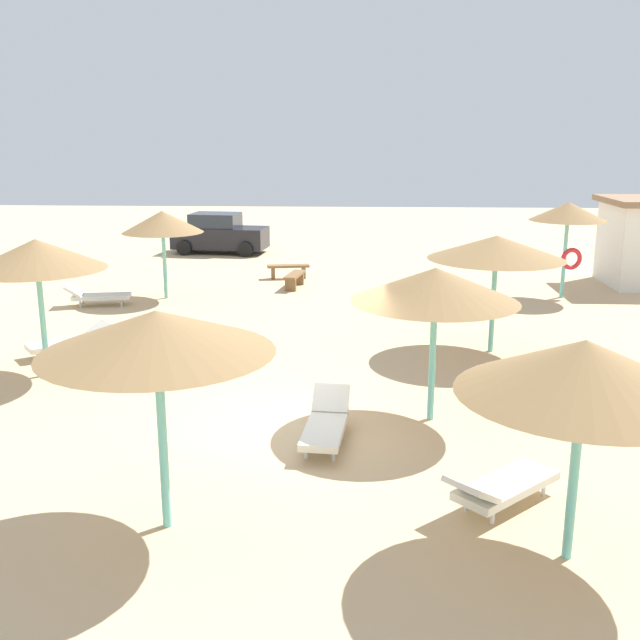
{
  "coord_description": "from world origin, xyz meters",
  "views": [
    {
      "loc": [
        0.72,
        -12.16,
        5.08
      ],
      "look_at": [
        0.0,
        3.0,
        1.2
      ],
      "focal_mm": 41.21,
      "sensor_mm": 36.0,
      "label": 1
    }
  ],
  "objects_px": {
    "lounger_2": "(97,296)",
    "lounger_4": "(326,423)",
    "bench_0": "(288,269)",
    "bench_2": "(295,278)",
    "parasol_4": "(435,285)",
    "parasol_1": "(36,255)",
    "lounger_3": "(501,486)",
    "parasol_6": "(568,213)",
    "parked_car": "(219,234)",
    "lounger_1": "(71,341)",
    "parasol_2": "(162,222)",
    "parasol_5": "(157,332)",
    "parasol_3": "(584,368)",
    "bench_1": "(424,282)",
    "parasol_7": "(496,248)"
  },
  "relations": [
    {
      "from": "lounger_1",
      "to": "lounger_2",
      "type": "height_order",
      "value": "lounger_2"
    },
    {
      "from": "parasol_6",
      "to": "bench_2",
      "type": "bearing_deg",
      "value": 172.89
    },
    {
      "from": "parasol_6",
      "to": "bench_2",
      "type": "xyz_separation_m",
      "value": [
        -8.6,
        1.07,
        -2.33
      ]
    },
    {
      "from": "lounger_1",
      "to": "lounger_2",
      "type": "relative_size",
      "value": 0.96
    },
    {
      "from": "lounger_3",
      "to": "bench_0",
      "type": "relative_size",
      "value": 1.18
    },
    {
      "from": "lounger_1",
      "to": "bench_0",
      "type": "relative_size",
      "value": 1.23
    },
    {
      "from": "parasol_4",
      "to": "lounger_3",
      "type": "relative_size",
      "value": 1.62
    },
    {
      "from": "lounger_1",
      "to": "bench_1",
      "type": "relative_size",
      "value": 1.26
    },
    {
      "from": "parasol_2",
      "to": "parasol_6",
      "type": "distance_m",
      "value": 12.56
    },
    {
      "from": "bench_2",
      "to": "parasol_4",
      "type": "bearing_deg",
      "value": -73.52
    },
    {
      "from": "lounger_2",
      "to": "bench_1",
      "type": "bearing_deg",
      "value": 13.05
    },
    {
      "from": "lounger_2",
      "to": "bench_2",
      "type": "bearing_deg",
      "value": 26.96
    },
    {
      "from": "parked_car",
      "to": "lounger_2",
      "type": "bearing_deg",
      "value": -100.47
    },
    {
      "from": "parasol_2",
      "to": "parasol_4",
      "type": "height_order",
      "value": "parasol_4"
    },
    {
      "from": "parasol_7",
      "to": "lounger_3",
      "type": "xyz_separation_m",
      "value": [
        -1.21,
        -7.61,
        -2.19
      ]
    },
    {
      "from": "parasol_4",
      "to": "lounger_2",
      "type": "height_order",
      "value": "parasol_4"
    },
    {
      "from": "parasol_1",
      "to": "lounger_2",
      "type": "relative_size",
      "value": 1.49
    },
    {
      "from": "bench_0",
      "to": "bench_1",
      "type": "distance_m",
      "value": 5.15
    },
    {
      "from": "parasol_2",
      "to": "parked_car",
      "type": "relative_size",
      "value": 0.66
    },
    {
      "from": "bench_2",
      "to": "parked_car",
      "type": "relative_size",
      "value": 0.37
    },
    {
      "from": "lounger_1",
      "to": "lounger_4",
      "type": "relative_size",
      "value": 0.98
    },
    {
      "from": "parasol_5",
      "to": "bench_1",
      "type": "relative_size",
      "value": 1.97
    },
    {
      "from": "parasol_5",
      "to": "parasol_4",
      "type": "bearing_deg",
      "value": 45.61
    },
    {
      "from": "lounger_3",
      "to": "parked_car",
      "type": "bearing_deg",
      "value": 109.8
    },
    {
      "from": "parasol_1",
      "to": "parasol_2",
      "type": "bearing_deg",
      "value": 85.15
    },
    {
      "from": "parasol_4",
      "to": "parasol_5",
      "type": "xyz_separation_m",
      "value": [
        -3.86,
        -3.95,
        0.17
      ]
    },
    {
      "from": "parasol_3",
      "to": "bench_0",
      "type": "distance_m",
      "value": 18.49
    },
    {
      "from": "lounger_2",
      "to": "lounger_4",
      "type": "relative_size",
      "value": 1.03
    },
    {
      "from": "lounger_4",
      "to": "bench_0",
      "type": "bearing_deg",
      "value": 97.65
    },
    {
      "from": "parked_car",
      "to": "bench_0",
      "type": "bearing_deg",
      "value": -58.14
    },
    {
      "from": "parasol_2",
      "to": "lounger_1",
      "type": "distance_m",
      "value": 6.48
    },
    {
      "from": "parasol_2",
      "to": "parasol_5",
      "type": "height_order",
      "value": "parasol_5"
    },
    {
      "from": "lounger_2",
      "to": "lounger_4",
      "type": "distance_m",
      "value": 12.17
    },
    {
      "from": "parasol_3",
      "to": "lounger_4",
      "type": "xyz_separation_m",
      "value": [
        -3.1,
        3.38,
        -2.13
      ]
    },
    {
      "from": "lounger_2",
      "to": "parasol_4",
      "type": "bearing_deg",
      "value": -43.29
    },
    {
      "from": "parasol_1",
      "to": "bench_2",
      "type": "relative_size",
      "value": 1.91
    },
    {
      "from": "parasol_5",
      "to": "bench_2",
      "type": "bearing_deg",
      "value": 88.38
    },
    {
      "from": "parasol_5",
      "to": "lounger_1",
      "type": "xyz_separation_m",
      "value": [
        -4.22,
        7.66,
        -2.36
      ]
    },
    {
      "from": "parasol_2",
      "to": "lounger_4",
      "type": "distance_m",
      "value": 12.36
    },
    {
      "from": "parasol_5",
      "to": "lounger_3",
      "type": "xyz_separation_m",
      "value": [
        4.52,
        0.73,
        -2.36
      ]
    },
    {
      "from": "lounger_4",
      "to": "bench_0",
      "type": "height_order",
      "value": "lounger_4"
    },
    {
      "from": "parasol_1",
      "to": "lounger_1",
      "type": "distance_m",
      "value": 2.81
    },
    {
      "from": "parasol_4",
      "to": "parasol_6",
      "type": "relative_size",
      "value": 0.99
    },
    {
      "from": "parasol_6",
      "to": "parked_car",
      "type": "bearing_deg",
      "value": 146.17
    },
    {
      "from": "parasol_1",
      "to": "bench_2",
      "type": "height_order",
      "value": "parasol_1"
    },
    {
      "from": "lounger_3",
      "to": "bench_2",
      "type": "bearing_deg",
      "value": 105.42
    },
    {
      "from": "parasol_3",
      "to": "parasol_5",
      "type": "bearing_deg",
      "value": 174.35
    },
    {
      "from": "parasol_1",
      "to": "bench_0",
      "type": "height_order",
      "value": "parasol_1"
    },
    {
      "from": "parasol_5",
      "to": "parasol_7",
      "type": "xyz_separation_m",
      "value": [
        5.73,
        8.34,
        -0.17
      ]
    },
    {
      "from": "lounger_1",
      "to": "bench_0",
      "type": "distance_m",
      "value": 10.43
    }
  ]
}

